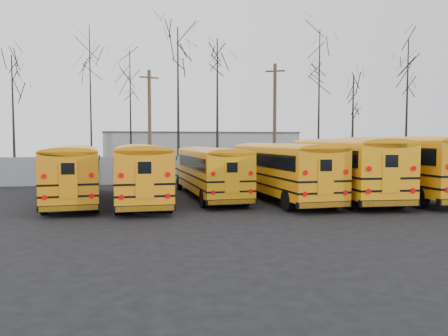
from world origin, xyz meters
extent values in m
plane|color=black|center=(0.00, 0.00, 0.00)|extent=(120.00, 120.00, 0.00)
cube|color=gray|center=(0.00, 12.00, 1.00)|extent=(40.00, 0.04, 2.00)
cube|color=#A1A09C|center=(2.00, 32.00, 2.00)|extent=(22.00, 8.00, 4.00)
cylinder|color=black|center=(-9.30, -0.43, 0.47)|extent=(0.35, 0.96, 0.94)
cylinder|color=black|center=(-7.18, -0.23, 0.47)|extent=(0.35, 0.96, 0.94)
cylinder|color=black|center=(-10.03, 7.42, 0.47)|extent=(0.35, 0.96, 0.94)
cylinder|color=black|center=(-7.91, 7.62, 0.47)|extent=(0.35, 0.96, 0.94)
cube|color=orange|center=(-8.52, 2.71, 1.57)|extent=(3.14, 8.91, 2.21)
cube|color=orange|center=(-9.00, 7.85, 0.94)|extent=(2.25, 1.78, 0.94)
cube|color=black|center=(-8.50, 2.52, 2.07)|extent=(3.10, 7.98, 0.66)
cube|color=black|center=(-8.60, 3.50, 0.89)|extent=(3.32, 10.52, 0.08)
cube|color=black|center=(-8.60, 3.50, 1.36)|extent=(3.32, 10.52, 0.08)
cube|color=black|center=(-8.13, -1.55, 0.42)|extent=(2.41, 0.43, 0.26)
cube|color=black|center=(-9.07, 8.59, 0.42)|extent=(2.26, 0.40, 0.24)
cube|color=orange|center=(-8.12, -1.65, 1.55)|extent=(0.70, 0.10, 1.45)
cylinder|color=#B20505|center=(-9.00, -1.74, 0.89)|extent=(0.21, 0.06, 0.21)
cylinder|color=#B20505|center=(-7.23, -1.58, 0.89)|extent=(0.21, 0.06, 0.21)
cylinder|color=#B20505|center=(-9.00, -1.74, 1.74)|extent=(0.21, 0.06, 0.21)
cylinder|color=#B20505|center=(-7.23, -1.58, 1.74)|extent=(0.21, 0.06, 0.21)
cylinder|color=black|center=(-6.23, -1.06, 0.48)|extent=(0.30, 0.97, 0.96)
cylinder|color=black|center=(-4.06, -1.00, 0.48)|extent=(0.30, 0.97, 0.96)
cylinder|color=black|center=(-6.47, 7.00, 0.48)|extent=(0.30, 0.97, 0.96)
cylinder|color=black|center=(-4.30, 7.07, 0.48)|extent=(0.30, 0.97, 0.96)
cube|color=orange|center=(-5.24, 2.09, 1.61)|extent=(2.66, 9.00, 2.26)
cube|color=orange|center=(-5.40, 7.37, 0.96)|extent=(2.21, 1.70, 0.96)
cube|color=black|center=(-5.24, 1.90, 2.11)|extent=(2.67, 8.04, 0.67)
cube|color=black|center=(-5.26, 2.91, 0.91)|extent=(2.74, 10.65, 0.09)
cube|color=black|center=(-5.26, 2.91, 1.39)|extent=(2.74, 10.65, 0.09)
cube|color=black|center=(-5.11, -2.28, 0.43)|extent=(2.46, 0.28, 0.27)
cube|color=black|center=(-5.42, 8.14, 0.43)|extent=(2.31, 0.26, 0.25)
cube|color=orange|center=(-5.11, -2.38, 1.58)|extent=(0.72, 0.06, 1.49)
cylinder|color=#B20505|center=(-6.02, -2.42, 0.91)|extent=(0.21, 0.04, 0.21)
cylinder|color=#B20505|center=(-4.20, -2.36, 0.91)|extent=(0.21, 0.04, 0.21)
cylinder|color=#B20505|center=(-6.02, -2.42, 1.78)|extent=(0.21, 0.04, 0.21)
cylinder|color=#B20505|center=(-4.20, -2.36, 1.78)|extent=(0.21, 0.04, 0.21)
cylinder|color=black|center=(-2.37, 0.15, 0.45)|extent=(0.30, 0.92, 0.91)
cylinder|color=black|center=(-0.32, 0.26, 0.45)|extent=(0.30, 0.92, 0.91)
cylinder|color=black|center=(-2.79, 7.75, 0.45)|extent=(0.30, 0.92, 0.91)
cylinder|color=black|center=(-0.75, 7.87, 0.45)|extent=(0.30, 0.92, 0.91)
cube|color=#EFA110|center=(-1.51, 3.15, 1.52)|extent=(2.73, 8.54, 2.13)
cube|color=#EFA110|center=(-1.79, 8.13, 0.91)|extent=(2.12, 1.65, 0.91)
cube|color=black|center=(-1.50, 2.97, 1.99)|extent=(2.72, 7.64, 0.63)
cube|color=black|center=(-1.55, 3.92, 0.86)|extent=(2.84, 10.10, 0.08)
cube|color=black|center=(-1.55, 3.92, 1.31)|extent=(2.84, 10.10, 0.08)
cube|color=black|center=(-1.28, -0.97, 0.41)|extent=(2.33, 0.33, 0.25)
cube|color=black|center=(-1.83, 8.85, 0.41)|extent=(2.18, 0.30, 0.24)
cube|color=#EFA110|center=(-1.28, -1.07, 1.50)|extent=(0.68, 0.07, 1.41)
cylinder|color=#B20505|center=(-2.14, -1.13, 0.86)|extent=(0.20, 0.05, 0.20)
cylinder|color=#B20505|center=(-0.42, -1.03, 0.86)|extent=(0.20, 0.05, 0.20)
cylinder|color=#B20505|center=(-2.14, -1.13, 1.68)|extent=(0.20, 0.05, 0.20)
cylinder|color=#B20505|center=(-0.42, -1.03, 1.68)|extent=(0.20, 0.05, 0.20)
cylinder|color=black|center=(1.13, -1.62, 0.49)|extent=(0.34, 1.00, 0.98)
cylinder|color=black|center=(3.34, -1.47, 0.49)|extent=(0.34, 1.00, 0.98)
cylinder|color=black|center=(0.58, 6.61, 0.49)|extent=(0.34, 1.00, 0.98)
cylinder|color=black|center=(2.79, 6.75, 0.49)|extent=(0.34, 1.00, 0.98)
cube|color=orange|center=(2.02, 1.64, 1.64)|extent=(3.06, 9.27, 2.31)
cube|color=orange|center=(1.66, 7.02, 0.98)|extent=(2.31, 1.81, 0.98)
cube|color=black|center=(2.03, 1.44, 2.16)|extent=(3.03, 8.29, 0.69)
cube|color=black|center=(1.96, 2.47, 0.93)|extent=(3.20, 10.95, 0.09)
cube|color=black|center=(1.96, 2.47, 1.42)|extent=(3.20, 10.95, 0.09)
cube|color=black|center=(2.32, -2.81, 0.44)|extent=(2.52, 0.38, 0.27)
cube|color=black|center=(1.61, 7.81, 0.44)|extent=(2.36, 0.35, 0.26)
cube|color=orange|center=(2.33, -2.92, 1.62)|extent=(0.74, 0.09, 1.52)
cylinder|color=#B20505|center=(1.40, -2.99, 0.93)|extent=(0.22, 0.05, 0.22)
cylinder|color=#B20505|center=(3.26, -2.87, 0.93)|extent=(0.22, 0.05, 0.22)
cylinder|color=#B20505|center=(1.40, -2.99, 1.82)|extent=(0.22, 0.05, 0.22)
cylinder|color=#B20505|center=(3.26, -2.87, 1.82)|extent=(0.22, 0.05, 0.22)
cylinder|color=black|center=(4.01, -1.71, 0.53)|extent=(0.36, 1.07, 1.06)
cylinder|color=black|center=(6.40, -1.85, 0.53)|extent=(0.36, 1.07, 1.06)
cylinder|color=black|center=(4.51, 7.17, 0.53)|extent=(0.36, 1.07, 1.06)
cylinder|color=black|center=(6.90, 7.04, 0.53)|extent=(0.36, 1.07, 1.06)
cube|color=#FFA011|center=(5.40, 1.66, 1.77)|extent=(3.19, 9.98, 2.49)
cube|color=#FFA011|center=(5.72, 7.47, 1.06)|extent=(2.48, 1.93, 1.06)
cube|color=black|center=(5.39, 1.45, 2.33)|extent=(3.18, 8.93, 0.74)
cube|color=black|center=(5.45, 2.56, 1.01)|extent=(3.33, 11.80, 0.10)
cube|color=black|center=(5.45, 2.56, 1.54)|extent=(3.33, 11.80, 0.10)
cube|color=black|center=(5.13, -3.15, 0.48)|extent=(2.72, 0.38, 0.30)
cube|color=black|center=(5.77, 8.32, 0.48)|extent=(2.55, 0.35, 0.28)
cube|color=#FFA011|center=(5.12, -3.27, 1.75)|extent=(0.80, 0.09, 1.64)
cylinder|color=#B20505|center=(4.12, -3.22, 1.01)|extent=(0.23, 0.06, 0.23)
cylinder|color=#B20505|center=(6.13, -3.34, 1.01)|extent=(0.23, 0.06, 0.23)
cylinder|color=#B20505|center=(4.12, -3.22, 1.96)|extent=(0.23, 0.06, 0.23)
cylinder|color=#B20505|center=(6.13, -3.34, 1.96)|extent=(0.23, 0.06, 0.23)
cylinder|color=black|center=(7.37, -2.03, 0.55)|extent=(0.34, 1.11, 1.10)
cylinder|color=black|center=(7.09, 7.18, 0.55)|extent=(0.34, 1.11, 1.10)
cylinder|color=black|center=(9.57, 7.26, 0.55)|extent=(0.34, 1.11, 1.10)
cube|color=orange|center=(8.50, 1.57, 1.84)|extent=(3.05, 10.29, 2.58)
cube|color=orange|center=(8.32, 7.60, 1.10)|extent=(2.52, 1.94, 1.10)
cube|color=black|center=(8.51, 1.35, 2.41)|extent=(3.06, 9.19, 0.77)
cube|color=black|center=(8.47, 2.50, 1.04)|extent=(3.14, 12.17, 0.10)
cube|color=black|center=(8.47, 2.50, 1.59)|extent=(3.14, 12.17, 0.10)
cube|color=black|center=(8.29, 8.48, 0.49)|extent=(2.64, 0.30, 0.29)
cylinder|color=#B20505|center=(7.61, -3.59, 1.04)|extent=(0.24, 0.05, 0.24)
cylinder|color=#4E3D2C|center=(-4.43, 14.80, 4.30)|extent=(0.27, 0.27, 8.59)
cube|color=#4E3D2C|center=(-4.43, 14.80, 8.02)|extent=(1.50, 0.54, 0.11)
cylinder|color=#4E382C|center=(7.32, 19.61, 5.15)|extent=(0.32, 0.32, 10.29)
cube|color=#4E382C|center=(7.32, 19.61, 9.61)|extent=(1.72, 0.89, 0.14)
cone|color=black|center=(-15.08, 17.63, 4.95)|extent=(0.26, 0.26, 9.90)
cone|color=black|center=(-9.14, 17.84, 6.29)|extent=(0.26, 0.26, 12.58)
cone|color=black|center=(-5.90, 15.71, 5.14)|extent=(0.26, 0.26, 10.29)
cone|color=black|center=(-1.97, 17.19, 6.30)|extent=(0.26, 0.26, 12.59)
cone|color=black|center=(1.28, 16.63, 5.84)|extent=(0.26, 0.26, 11.68)
cone|color=black|center=(9.87, 15.33, 6.26)|extent=(0.26, 0.26, 12.53)
cone|color=black|center=(13.86, 16.92, 4.54)|extent=(0.26, 0.26, 9.07)
cone|color=black|center=(18.10, 15.13, 5.99)|extent=(0.26, 0.26, 11.97)
camera|label=1|loc=(-5.37, -19.90, 3.15)|focal=35.00mm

